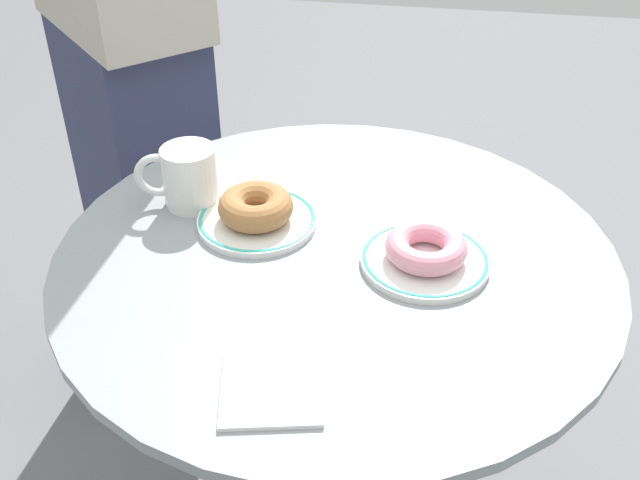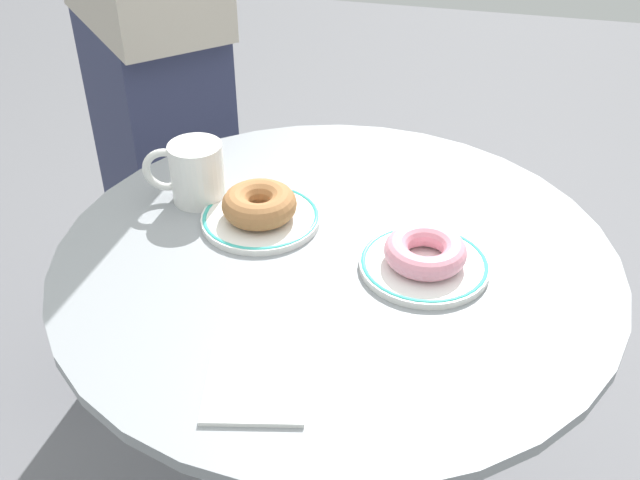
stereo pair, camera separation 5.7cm
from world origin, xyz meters
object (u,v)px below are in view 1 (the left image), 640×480
(cafe_table, at_px, (334,360))
(donut_pink_frosted, at_px, (426,247))
(coffee_mug, at_px, (187,177))
(plate_right, at_px, (425,260))
(paper_napkin, at_px, (271,387))
(plate_left, at_px, (257,220))
(donut_cinnamon, at_px, (256,206))
(person_figure, at_px, (126,43))

(cafe_table, bearing_deg, donut_pink_frosted, -3.89)
(coffee_mug, bearing_deg, plate_right, -14.74)
(paper_napkin, bearing_deg, coffee_mug, 120.05)
(cafe_table, height_order, donut_pink_frosted, donut_pink_frosted)
(plate_left, height_order, paper_napkin, plate_left)
(plate_right, bearing_deg, cafe_table, 176.11)
(plate_left, bearing_deg, paper_napkin, -73.91)
(donut_pink_frosted, relative_size, coffee_mug, 0.91)
(donut_cinnamon, height_order, paper_napkin, donut_cinnamon)
(plate_right, bearing_deg, donut_pink_frosted, 0.00)
(cafe_table, bearing_deg, person_figure, 134.11)
(plate_left, bearing_deg, donut_pink_frosted, -13.10)
(donut_pink_frosted, xyz_separation_m, coffee_mug, (-0.37, 0.10, 0.02))
(person_figure, bearing_deg, donut_pink_frosted, -40.00)
(cafe_table, xyz_separation_m, plate_left, (-0.13, 0.05, 0.22))
(paper_napkin, distance_m, coffee_mug, 0.42)
(plate_left, xyz_separation_m, donut_cinnamon, (-0.00, -0.00, 0.03))
(plate_right, distance_m, donut_pink_frosted, 0.02)
(cafe_table, distance_m, plate_left, 0.26)
(coffee_mug, bearing_deg, donut_cinnamon, -19.57)
(donut_cinnamon, distance_m, donut_pink_frosted, 0.26)
(cafe_table, relative_size, paper_napkin, 6.70)
(cafe_table, distance_m, plate_right, 0.25)
(plate_left, bearing_deg, plate_right, -13.10)
(plate_left, bearing_deg, cafe_table, -21.68)
(plate_right, bearing_deg, coffee_mug, 165.26)
(donut_pink_frosted, height_order, paper_napkin, donut_pink_frosted)
(plate_right, xyz_separation_m, donut_cinnamon, (-0.25, 0.06, 0.03))
(plate_left, relative_size, plate_right, 1.00)
(paper_napkin, relative_size, coffee_mug, 0.96)
(donut_cinnamon, relative_size, paper_napkin, 0.93)
(plate_right, relative_size, donut_pink_frosted, 1.58)
(paper_napkin, xyz_separation_m, person_figure, (-0.47, 0.79, 0.08))
(plate_right, relative_size, donut_cinnamon, 1.61)
(paper_napkin, bearing_deg, donut_cinnamon, 106.24)
(donut_pink_frosted, xyz_separation_m, person_figure, (-0.63, 0.53, 0.05))
(plate_left, distance_m, plate_right, 0.26)
(person_figure, bearing_deg, plate_right, -40.00)
(donut_pink_frosted, bearing_deg, cafe_table, 176.11)
(donut_cinnamon, xyz_separation_m, paper_napkin, (0.09, -0.32, -0.03))
(cafe_table, xyz_separation_m, donut_pink_frosted, (0.13, -0.01, 0.24))
(coffee_mug, distance_m, person_figure, 0.51)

